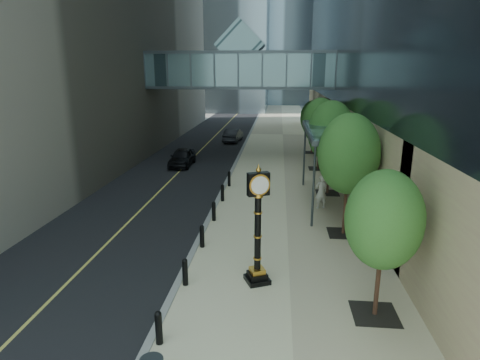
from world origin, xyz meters
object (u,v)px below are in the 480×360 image
pedestrian (321,192)px  street_clock (258,234)px  car_near (182,157)px  car_far (233,135)px

pedestrian → street_clock: bearing=48.8°
street_clock → pedestrian: street_clock is taller
car_near → car_far: size_ratio=0.97×
street_clock → car_near: bearing=87.6°
street_clock → car_far: 30.21m
pedestrian → car_far: 22.68m
car_near → car_far: 12.17m
car_far → street_clock: bearing=103.4°
pedestrian → car_near: 13.97m
street_clock → car_far: street_clock is taller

